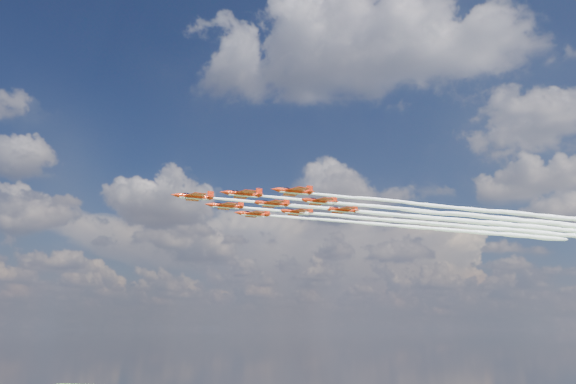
# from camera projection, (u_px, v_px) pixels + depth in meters

# --- Properties ---
(jet_lead) EXTENTS (97.67, 82.06, 2.76)m
(jet_lead) POSITION_uv_depth(u_px,v_px,m) (391.00, 214.00, 166.06)
(jet_lead) COLOR red
(jet_row2_port) EXTENTS (97.67, 82.06, 2.76)m
(jet_row2_port) POSITION_uv_depth(u_px,v_px,m) (437.00, 212.00, 163.27)
(jet_row2_port) COLOR red
(jet_row2_starb) EXTENTS (97.67, 82.06, 2.76)m
(jet_row2_starb) POSITION_uv_depth(u_px,v_px,m) (407.00, 221.00, 176.86)
(jet_row2_starb) COLOR red
(jet_row3_port) EXTENTS (97.67, 82.06, 2.76)m
(jet_row3_port) POSITION_uv_depth(u_px,v_px,m) (484.00, 210.00, 160.47)
(jet_row3_port) COLOR red
(jet_row3_centre) EXTENTS (97.67, 82.06, 2.76)m
(jet_row3_centre) POSITION_uv_depth(u_px,v_px,m) (450.00, 220.00, 174.06)
(jet_row3_centre) COLOR red
(jet_row3_starb) EXTENTS (97.67, 82.06, 2.76)m
(jet_row3_starb) POSITION_uv_depth(u_px,v_px,m) (421.00, 228.00, 187.65)
(jet_row3_starb) COLOR red
(jet_row4_port) EXTENTS (97.67, 82.06, 2.76)m
(jet_row4_port) POSITION_uv_depth(u_px,v_px,m) (495.00, 218.00, 171.26)
(jet_row4_port) COLOR red
(jet_row4_starb) EXTENTS (97.67, 82.06, 2.76)m
(jet_row4_starb) POSITION_uv_depth(u_px,v_px,m) (462.00, 226.00, 184.85)
(jet_row4_starb) COLOR red
(jet_tail) EXTENTS (97.67, 82.06, 2.76)m
(jet_tail) POSITION_uv_depth(u_px,v_px,m) (504.00, 225.00, 182.06)
(jet_tail) COLOR red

